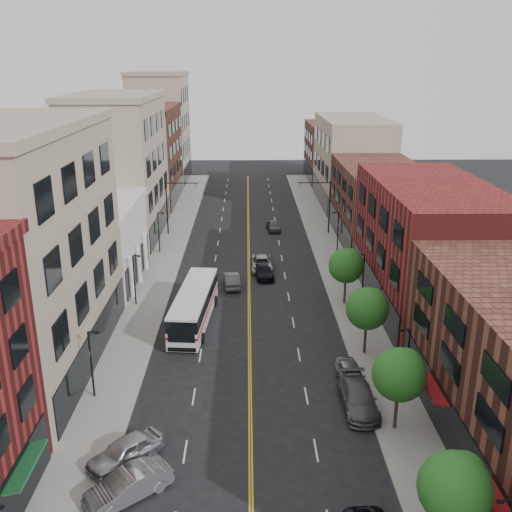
{
  "coord_description": "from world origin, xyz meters",
  "views": [
    {
      "loc": [
        -0.12,
        -27.05,
        22.56
      ],
      "look_at": [
        0.67,
        24.15,
        5.0
      ],
      "focal_mm": 40.0,
      "sensor_mm": 36.0,
      "label": 1
    }
  ],
  "objects_px": {
    "car_lane_a": "(263,271)",
    "car_lane_c": "(273,226)",
    "car_angle_b": "(129,485)",
    "car_lane_b": "(262,263)",
    "car_angle_a": "(125,451)",
    "car_parked_mid": "(358,398)",
    "car_parked_far": "(351,376)",
    "city_bus": "(194,304)",
    "car_lane_behind": "(232,280)"
  },
  "relations": [
    {
      "from": "car_angle_b",
      "to": "car_lane_c",
      "type": "bearing_deg",
      "value": 130.27
    },
    {
      "from": "car_lane_a",
      "to": "car_angle_b",
      "type": "bearing_deg",
      "value": -111.68
    },
    {
      "from": "car_lane_behind",
      "to": "car_lane_b",
      "type": "distance_m",
      "value": 6.1
    },
    {
      "from": "car_angle_b",
      "to": "car_angle_a",
      "type": "bearing_deg",
      "value": 156.27
    },
    {
      "from": "car_angle_b",
      "to": "car_lane_b",
      "type": "relative_size",
      "value": 0.92
    },
    {
      "from": "car_lane_a",
      "to": "car_lane_b",
      "type": "height_order",
      "value": "car_lane_b"
    },
    {
      "from": "car_lane_a",
      "to": "car_lane_c",
      "type": "height_order",
      "value": "car_lane_c"
    },
    {
      "from": "car_angle_a",
      "to": "car_lane_a",
      "type": "xyz_separation_m",
      "value": [
        9.0,
        30.5,
        -0.13
      ]
    },
    {
      "from": "car_lane_behind",
      "to": "car_lane_a",
      "type": "bearing_deg",
      "value": -147.43
    },
    {
      "from": "car_parked_mid",
      "to": "car_lane_c",
      "type": "height_order",
      "value": "car_parked_mid"
    },
    {
      "from": "car_lane_b",
      "to": "car_angle_a",
      "type": "bearing_deg",
      "value": -104.92
    },
    {
      "from": "city_bus",
      "to": "car_parked_far",
      "type": "height_order",
      "value": "city_bus"
    },
    {
      "from": "car_angle_a",
      "to": "car_lane_a",
      "type": "distance_m",
      "value": 31.8
    },
    {
      "from": "car_lane_c",
      "to": "car_parked_far",
      "type": "bearing_deg",
      "value": -91.47
    },
    {
      "from": "car_lane_a",
      "to": "car_lane_c",
      "type": "xyz_separation_m",
      "value": [
        1.88,
        18.17,
        0.03
      ]
    },
    {
      "from": "car_angle_b",
      "to": "car_lane_b",
      "type": "distance_m",
      "value": 36.71
    },
    {
      "from": "car_lane_a",
      "to": "car_parked_far",
      "type": "bearing_deg",
      "value": -83.14
    },
    {
      "from": "car_angle_b",
      "to": "car_parked_mid",
      "type": "bearing_deg",
      "value": 81.76
    },
    {
      "from": "city_bus",
      "to": "car_parked_mid",
      "type": "bearing_deg",
      "value": -43.2
    },
    {
      "from": "car_lane_b",
      "to": "car_parked_far",
      "type": "bearing_deg",
      "value": -76.31
    },
    {
      "from": "car_parked_far",
      "to": "city_bus",
      "type": "bearing_deg",
      "value": 136.3
    },
    {
      "from": "car_lane_behind",
      "to": "car_lane_b",
      "type": "relative_size",
      "value": 0.84
    },
    {
      "from": "car_parked_mid",
      "to": "car_parked_far",
      "type": "xyz_separation_m",
      "value": [
        0.03,
        2.98,
        -0.04
      ]
    },
    {
      "from": "car_angle_a",
      "to": "car_lane_a",
      "type": "relative_size",
      "value": 1.03
    },
    {
      "from": "car_parked_far",
      "to": "car_lane_b",
      "type": "bearing_deg",
      "value": 100.75
    },
    {
      "from": "car_parked_mid",
      "to": "car_angle_a",
      "type": "bearing_deg",
      "value": -161.13
    },
    {
      "from": "car_angle_a",
      "to": "car_lane_c",
      "type": "height_order",
      "value": "car_angle_a"
    },
    {
      "from": "car_parked_far",
      "to": "car_angle_a",
      "type": "bearing_deg",
      "value": -153.34
    },
    {
      "from": "car_angle_b",
      "to": "city_bus",
      "type": "bearing_deg",
      "value": 137.03
    },
    {
      "from": "car_angle_a",
      "to": "car_angle_b",
      "type": "xyz_separation_m",
      "value": [
        0.76,
        -2.85,
        -0.0
      ]
    },
    {
      "from": "car_angle_a",
      "to": "car_lane_c",
      "type": "distance_m",
      "value": 49.87
    },
    {
      "from": "city_bus",
      "to": "car_lane_behind",
      "type": "xyz_separation_m",
      "value": [
        3.17,
        8.74,
        -1.08
      ]
    },
    {
      "from": "car_lane_c",
      "to": "car_lane_a",
      "type": "bearing_deg",
      "value": -102.92
    },
    {
      "from": "car_angle_a",
      "to": "car_lane_a",
      "type": "height_order",
      "value": "car_angle_a"
    },
    {
      "from": "car_parked_mid",
      "to": "car_lane_c",
      "type": "relative_size",
      "value": 1.36
    },
    {
      "from": "car_parked_far",
      "to": "car_lane_behind",
      "type": "relative_size",
      "value": 1.03
    },
    {
      "from": "car_angle_b",
      "to": "car_lane_a",
      "type": "xyz_separation_m",
      "value": [
        8.25,
        33.35,
        -0.13
      ]
    },
    {
      "from": "car_angle_b",
      "to": "car_lane_b",
      "type": "height_order",
      "value": "car_angle_b"
    },
    {
      "from": "car_angle_a",
      "to": "car_lane_b",
      "type": "relative_size",
      "value": 0.89
    },
    {
      "from": "car_angle_a",
      "to": "car_lane_b",
      "type": "height_order",
      "value": "car_angle_a"
    },
    {
      "from": "city_bus",
      "to": "car_lane_behind",
      "type": "height_order",
      "value": "city_bus"
    },
    {
      "from": "car_angle_a",
      "to": "car_angle_b",
      "type": "height_order",
      "value": "car_angle_a"
    },
    {
      "from": "car_lane_b",
      "to": "car_lane_c",
      "type": "height_order",
      "value": "car_lane_b"
    },
    {
      "from": "car_angle_b",
      "to": "car_lane_c",
      "type": "relative_size",
      "value": 1.18
    },
    {
      "from": "car_angle_b",
      "to": "car_lane_b",
      "type": "bearing_deg",
      "value": 128.57
    },
    {
      "from": "car_parked_mid",
      "to": "car_lane_c",
      "type": "xyz_separation_m",
      "value": [
        -3.88,
        43.31,
        -0.11
      ]
    },
    {
      "from": "car_parked_mid",
      "to": "car_angle_b",
      "type": "bearing_deg",
      "value": -150.7
    },
    {
      "from": "car_lane_c",
      "to": "car_angle_a",
      "type": "bearing_deg",
      "value": -109.63
    },
    {
      "from": "car_angle_b",
      "to": "car_parked_far",
      "type": "relative_size",
      "value": 1.07
    },
    {
      "from": "car_lane_behind",
      "to": "car_lane_c",
      "type": "height_order",
      "value": "car_lane_behind"
    }
  ]
}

